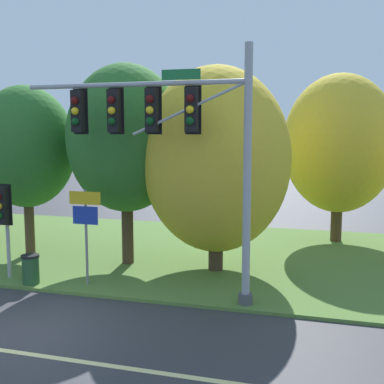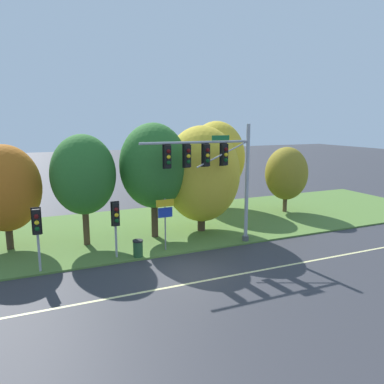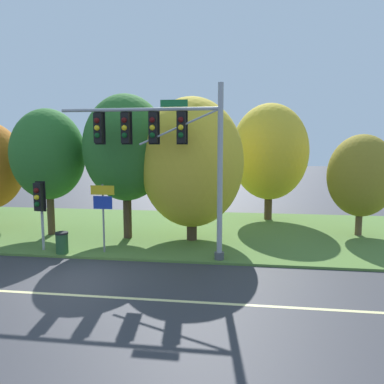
% 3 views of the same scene
% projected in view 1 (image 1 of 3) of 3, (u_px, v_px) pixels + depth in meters
% --- Properties ---
extents(ground_plane, '(160.00, 160.00, 0.00)m').
position_uv_depth(ground_plane, '(29.00, 329.00, 11.93)').
color(ground_plane, '#333338').
extents(grass_verge, '(48.00, 11.50, 0.10)m').
position_uv_depth(grass_verge, '(149.00, 249.00, 19.80)').
color(grass_verge, '#517533').
rests_on(grass_verge, ground).
extents(traffic_signal_mast, '(6.78, 0.49, 7.08)m').
position_uv_depth(traffic_signal_mast, '(169.00, 132.00, 13.39)').
color(traffic_signal_mast, '#9EA0A5').
rests_on(traffic_signal_mast, grass_verge).
extents(pedestrian_signal_near_kerb, '(0.46, 0.55, 3.10)m').
position_uv_depth(pedestrian_signal_near_kerb, '(3.00, 211.00, 15.41)').
color(pedestrian_signal_near_kerb, '#9EA0A5').
rests_on(pedestrian_signal_near_kerb, grass_verge).
extents(route_sign_post, '(1.05, 0.08, 2.99)m').
position_uv_depth(route_sign_post, '(86.00, 220.00, 14.86)').
color(route_sign_post, slate).
rests_on(route_sign_post, grass_verge).
extents(tree_behind_signpost, '(3.72, 3.72, 6.53)m').
position_uv_depth(tree_behind_signpost, '(26.00, 147.00, 18.37)').
color(tree_behind_signpost, '#4C3823').
rests_on(tree_behind_signpost, grass_verge).
extents(tree_mid_verge, '(4.19, 4.19, 7.16)m').
position_uv_depth(tree_mid_verge, '(126.00, 139.00, 17.04)').
color(tree_mid_verge, '#423021').
rests_on(tree_mid_verge, grass_verge).
extents(tree_tall_centre, '(5.03, 5.03, 6.97)m').
position_uv_depth(tree_tall_centre, '(216.00, 160.00, 16.27)').
color(tree_tall_centre, '#423021').
rests_on(tree_tall_centre, grass_verge).
extents(tree_right_far, '(4.77, 4.77, 7.25)m').
position_uv_depth(tree_right_far, '(339.00, 144.00, 20.68)').
color(tree_right_far, '#4C3823').
rests_on(tree_right_far, grass_verge).
extents(trash_bin, '(0.56, 0.56, 0.93)m').
position_uv_depth(trash_bin, '(31.00, 269.00, 15.11)').
color(trash_bin, '#234C28').
rests_on(trash_bin, grass_verge).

